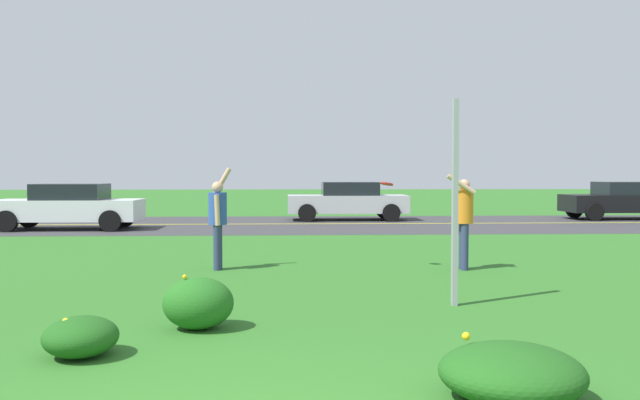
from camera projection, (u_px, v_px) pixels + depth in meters
ground_plane at (267, 261)px, 13.77m from camera, size 120.00×120.00×0.00m
highway_strip at (276, 224)px, 23.58m from camera, size 120.00×8.49×0.01m
highway_center_stripe at (276, 224)px, 23.58m from camera, size 120.00×0.16×0.00m
daylily_clump_mid_left at (512, 373)px, 5.30m from camera, size 1.15×1.14×0.48m
daylily_clump_front_center at (81, 337)px, 6.56m from camera, size 0.73×0.77×0.39m
daylily_clump_front_right at (198, 303)px, 7.72m from camera, size 0.81×0.72×0.64m
sign_post_near_path at (455, 203)px, 9.06m from camera, size 0.07×0.10×2.78m
person_thrower_blue_shirt at (218, 217)px, 12.45m from camera, size 0.42×0.49×1.90m
person_catcher_orange_shirt at (464, 215)px, 12.46m from camera, size 0.54×0.50×1.78m
frisbee_red at (387, 184)px, 12.58m from camera, size 0.25×0.25×0.10m
car_black_leftmost at (624, 200)px, 26.11m from camera, size 4.50×2.00×1.45m
car_silver_center_left at (348, 201)px, 25.59m from camera, size 4.50×2.00×1.45m
car_white_center_right at (69, 206)px, 21.34m from camera, size 4.50×2.00×1.45m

